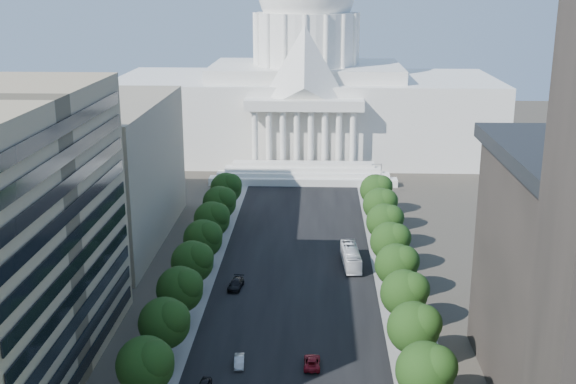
# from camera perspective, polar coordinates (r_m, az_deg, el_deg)

# --- Properties ---
(road_asphalt) EXTENTS (30.00, 260.00, 0.01)m
(road_asphalt) POSITION_cam_1_polar(r_m,az_deg,el_deg) (146.68, 0.69, -5.30)
(road_asphalt) COLOR black
(road_asphalt) RESTS_ON ground
(sidewalk_left) EXTENTS (8.00, 260.00, 0.02)m
(sidewalk_left) POSITION_cam_1_polar(r_m,az_deg,el_deg) (148.42, -6.69, -5.15)
(sidewalk_left) COLOR gray
(sidewalk_left) RESTS_ON ground
(sidewalk_right) EXTENTS (8.00, 260.00, 0.02)m
(sidewalk_right) POSITION_cam_1_polar(r_m,az_deg,el_deg) (147.40, 8.12, -5.36)
(sidewalk_right) COLOR gray
(sidewalk_right) RESTS_ON ground
(capitol) EXTENTS (120.00, 56.00, 73.00)m
(capitol) POSITION_cam_1_polar(r_m,az_deg,el_deg) (233.85, 1.42, 7.86)
(capitol) COLOR white
(capitol) RESTS_ON ground
(office_block_left_far) EXTENTS (38.00, 52.00, 30.00)m
(office_block_left_far) POSITION_cam_1_polar(r_m,az_deg,el_deg) (160.16, -16.62, 1.50)
(office_block_left_far) COLOR gray
(office_block_left_far) RESTS_ON ground
(tree_l_c) EXTENTS (7.79, 7.60, 9.97)m
(tree_l_c) POSITION_cam_1_polar(r_m,az_deg,el_deg) (97.27, -11.06, -13.17)
(tree_l_c) COLOR #33261C
(tree_l_c) RESTS_ON ground
(tree_l_d) EXTENTS (7.79, 7.60, 9.97)m
(tree_l_d) POSITION_cam_1_polar(r_m,az_deg,el_deg) (107.61, -9.60, -10.08)
(tree_l_d) COLOR #33261C
(tree_l_d) RESTS_ON ground
(tree_l_e) EXTENTS (7.79, 7.60, 9.97)m
(tree_l_e) POSITION_cam_1_polar(r_m,az_deg,el_deg) (118.27, -8.42, -7.53)
(tree_l_e) COLOR #33261C
(tree_l_e) RESTS_ON ground
(tree_l_f) EXTENTS (7.79, 7.60, 9.97)m
(tree_l_f) POSITION_cam_1_polar(r_m,az_deg,el_deg) (129.16, -7.44, -5.41)
(tree_l_f) COLOR #33261C
(tree_l_f) RESTS_ON ground
(tree_l_g) EXTENTS (7.79, 7.60, 9.97)m
(tree_l_g) POSITION_cam_1_polar(r_m,az_deg,el_deg) (140.24, -6.63, -3.62)
(tree_l_g) COLOR #33261C
(tree_l_g) RESTS_ON ground
(tree_l_h) EXTENTS (7.79, 7.60, 9.97)m
(tree_l_h) POSITION_cam_1_polar(r_m,az_deg,el_deg) (151.45, -5.94, -2.09)
(tree_l_h) COLOR #33261C
(tree_l_h) RESTS_ON ground
(tree_l_i) EXTENTS (7.79, 7.60, 9.97)m
(tree_l_i) POSITION_cam_1_polar(r_m,az_deg,el_deg) (162.78, -5.34, -0.77)
(tree_l_i) COLOR #33261C
(tree_l_i) RESTS_ON ground
(tree_l_j) EXTENTS (7.79, 7.60, 9.97)m
(tree_l_j) POSITION_cam_1_polar(r_m,az_deg,el_deg) (174.20, -4.82, 0.37)
(tree_l_j) COLOR #33261C
(tree_l_j) RESTS_ON ground
(tree_r_c) EXTENTS (7.79, 7.60, 9.97)m
(tree_r_c) POSITION_cam_1_polar(r_m,az_deg,el_deg) (95.91, 11.01, -13.62)
(tree_r_c) COLOR #33261C
(tree_r_c) RESTS_ON ground
(tree_r_d) EXTENTS (7.79, 7.60, 9.97)m
(tree_r_d) POSITION_cam_1_polar(r_m,az_deg,el_deg) (106.38, 10.07, -10.43)
(tree_r_d) COLOR #33261C
(tree_r_d) RESTS_ON ground
(tree_r_e) EXTENTS (7.79, 7.60, 9.97)m
(tree_r_e) POSITION_cam_1_polar(r_m,az_deg,el_deg) (117.15, 9.32, -7.81)
(tree_r_e) COLOR #33261C
(tree_r_e) RESTS_ON ground
(tree_r_f) EXTENTS (7.79, 7.60, 9.97)m
(tree_r_f) POSITION_cam_1_polar(r_m,az_deg,el_deg) (128.14, 8.71, -5.64)
(tree_r_f) COLOR #33261C
(tree_r_f) RESTS_ON ground
(tree_r_g) EXTENTS (7.79, 7.60, 9.97)m
(tree_r_g) POSITION_cam_1_polar(r_m,az_deg,el_deg) (139.30, 8.20, -3.82)
(tree_r_g) COLOR #33261C
(tree_r_g) RESTS_ON ground
(tree_r_h) EXTENTS (7.79, 7.60, 9.97)m
(tree_r_h) POSITION_cam_1_polar(r_m,az_deg,el_deg) (150.58, 7.76, -2.26)
(tree_r_h) COLOR #33261C
(tree_r_h) RESTS_ON ground
(tree_r_i) EXTENTS (7.79, 7.60, 9.97)m
(tree_r_i) POSITION_cam_1_polar(r_m,az_deg,el_deg) (161.97, 7.39, -0.93)
(tree_r_i) COLOR #33261C
(tree_r_i) RESTS_ON ground
(tree_r_j) EXTENTS (7.79, 7.60, 9.97)m
(tree_r_j) POSITION_cam_1_polar(r_m,az_deg,el_deg) (173.44, 7.06, 0.23)
(tree_r_j) COLOR #33261C
(tree_r_j) RESTS_ON ground
(streetlight_b) EXTENTS (2.61, 0.44, 9.00)m
(streetlight_b) POSITION_cam_1_polar(r_m,az_deg,el_deg) (95.78, 12.01, -14.16)
(streetlight_b) COLOR gray
(streetlight_b) RESTS_ON ground
(streetlight_c) EXTENTS (2.61, 0.44, 9.00)m
(streetlight_c) POSITION_cam_1_polar(r_m,az_deg,el_deg) (117.79, 10.06, -8.05)
(streetlight_c) COLOR gray
(streetlight_c) RESTS_ON ground
(streetlight_d) EXTENTS (2.61, 0.44, 9.00)m
(streetlight_d) POSITION_cam_1_polar(r_m,az_deg,el_deg) (140.80, 8.77, -3.90)
(streetlight_d) COLOR gray
(streetlight_d) RESTS_ON ground
(streetlight_e) EXTENTS (2.61, 0.44, 9.00)m
(streetlight_e) POSITION_cam_1_polar(r_m,az_deg,el_deg) (164.39, 7.86, -0.92)
(streetlight_e) COLOR gray
(streetlight_e) RESTS_ON ground
(streetlight_f) EXTENTS (2.61, 0.44, 9.00)m
(streetlight_f) POSITION_cam_1_polar(r_m,az_deg,el_deg) (188.35, 7.18, 1.31)
(streetlight_f) COLOR gray
(streetlight_f) RESTS_ON ground
(car_silver) EXTENTS (1.74, 4.20, 1.35)m
(car_silver) POSITION_cam_1_polar(r_m,az_deg,el_deg) (108.09, -3.87, -13.21)
(car_silver) COLOR #A6A9AE
(car_silver) RESTS_ON ground
(car_red) EXTENTS (2.34, 5.07, 1.41)m
(car_red) POSITION_cam_1_polar(r_m,az_deg,el_deg) (107.65, 1.91, -13.29)
(car_red) COLOR maroon
(car_red) RESTS_ON ground
(car_dark_b) EXTENTS (2.92, 5.84, 1.63)m
(car_dark_b) POSITION_cam_1_polar(r_m,az_deg,el_deg) (133.06, -4.14, -7.28)
(car_dark_b) COLOR black
(car_dark_b) RESTS_ON ground
(city_bus) EXTENTS (3.84, 12.98, 3.57)m
(city_bus) POSITION_cam_1_polar(r_m,az_deg,el_deg) (143.27, 4.99, -5.13)
(city_bus) COLOR white
(city_bus) RESTS_ON ground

